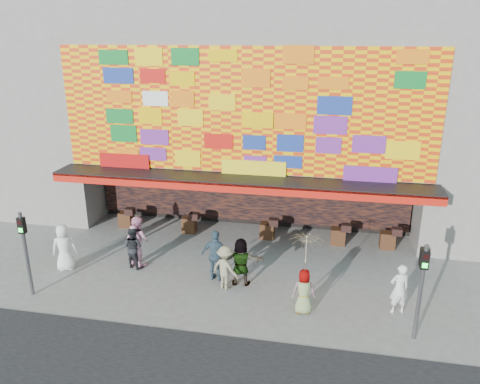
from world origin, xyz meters
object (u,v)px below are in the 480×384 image
at_px(ped_b, 135,246).
at_px(ped_e, 216,256).
at_px(ped_d, 225,268).
at_px(ped_i, 138,240).
at_px(signal_right, 422,282).
at_px(ped_c, 133,247).
at_px(ped_a, 64,247).
at_px(ped_f, 241,262).
at_px(signal_left, 25,245).
at_px(parasol, 306,250).
at_px(ped_h, 399,289).
at_px(ped_g, 304,291).

bearing_deg(ped_b, ped_e, 178.90).
bearing_deg(ped_d, ped_e, -23.31).
bearing_deg(ped_i, signal_right, -164.95).
xyz_separation_m(signal_right, ped_b, (-9.77, 2.62, -1.02)).
xyz_separation_m(ped_b, ped_c, (-0.02, -0.08, -0.03)).
height_order(ped_a, ped_f, ped_a).
bearing_deg(ped_f, ped_d, 35.96).
distance_m(ped_a, ped_e, 5.74).
bearing_deg(ped_d, ped_b, 11.80).
xyz_separation_m(signal_left, ped_b, (2.63, 2.62, -1.02)).
distance_m(signal_right, ped_i, 10.20).
bearing_deg(ped_i, parasol, -167.00).
bearing_deg(ped_f, ped_a, -3.01).
bearing_deg(ped_b, signal_left, 51.12).
distance_m(ped_h, parasol, 3.28).
distance_m(ped_a, ped_g, 9.01).
distance_m(ped_a, ped_f, 6.66).
distance_m(ped_b, ped_g, 6.76).
xyz_separation_m(signal_left, ped_f, (6.83, 2.06, -0.99)).
bearing_deg(signal_right, parasol, 167.61).
height_order(signal_right, parasol, signal_right).
distance_m(ped_b, ped_f, 4.24).
bearing_deg(ped_g, ped_h, -179.61).
xyz_separation_m(signal_left, ped_a, (0.18, 1.86, -0.96)).
height_order(signal_right, ped_d, signal_right).
height_order(ped_c, ped_d, ped_c).
distance_m(signal_right, ped_d, 6.34).
distance_m(ped_h, ped_i, 9.53).
bearing_deg(ped_b, parasol, 169.96).
height_order(signal_left, ped_f, signal_left).
distance_m(ped_g, parasol, 1.44).
bearing_deg(ped_i, ped_a, 54.17).
bearing_deg(ped_g, ped_a, -18.04).
relative_size(signal_left, ped_h, 1.78).
xyz_separation_m(ped_a, ped_c, (2.44, 0.68, -0.09)).
xyz_separation_m(signal_right, ped_f, (-5.57, 2.06, -0.99)).
height_order(signal_right, ped_b, signal_right).
relative_size(signal_right, ped_c, 1.85).
distance_m(ped_a, ped_c, 2.53).
xyz_separation_m(ped_b, ped_f, (4.20, -0.56, 0.03)).
bearing_deg(ped_g, ped_d, -29.70).
height_order(ped_d, ped_f, ped_f).
height_order(ped_a, ped_e, ped_e).
xyz_separation_m(ped_d, ped_f, (0.46, 0.40, 0.07)).
bearing_deg(ped_e, parasol, 166.29).
relative_size(ped_d, ped_h, 0.95).
bearing_deg(signal_left, parasol, 4.52).
bearing_deg(signal_left, ped_e, 20.35).
xyz_separation_m(ped_h, parasol, (-2.94, -0.58, 1.35)).
relative_size(ped_d, parasol, 0.82).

